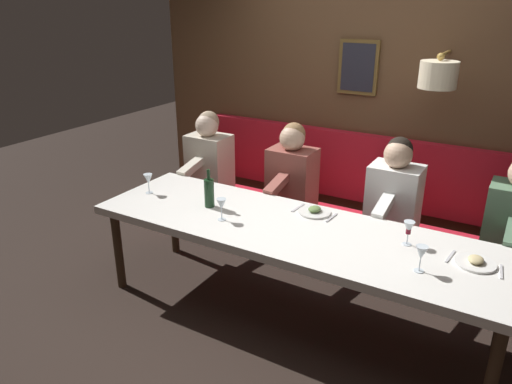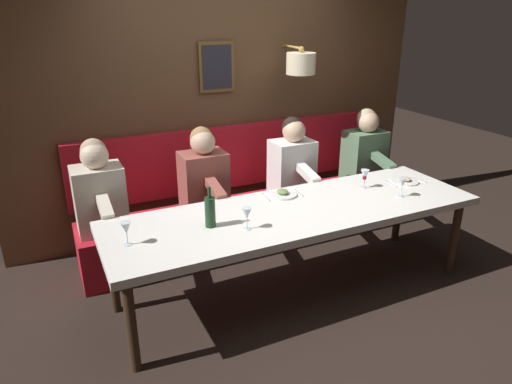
{
  "view_description": "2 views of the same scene",
  "coord_description": "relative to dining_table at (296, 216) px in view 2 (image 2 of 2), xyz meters",
  "views": [
    {
      "loc": [
        -2.75,
        -1.32,
        2.22
      ],
      "look_at": [
        0.05,
        0.33,
        0.92
      ],
      "focal_mm": 33.88,
      "sensor_mm": 36.0,
      "label": 1
    },
    {
      "loc": [
        -2.84,
        1.71,
        2.2
      ],
      "look_at": [
        0.05,
        0.33,
        0.92
      ],
      "focal_mm": 32.52,
      "sensor_mm": 36.0,
      "label": 2
    }
  ],
  "objects": [
    {
      "name": "ground_plane",
      "position": [
        0.0,
        0.0,
        -0.68
      ],
      "size": [
        12.0,
        12.0,
        0.0
      ],
      "primitive_type": "plane",
      "color": "black"
    },
    {
      "name": "dining_table",
      "position": [
        0.0,
        0.0,
        0.0
      ],
      "size": [
        0.9,
        2.97,
        0.74
      ],
      "color": "silver",
      "rests_on": "ground_plane"
    },
    {
      "name": "banquette_bench",
      "position": [
        0.89,
        0.0,
        -0.46
      ],
      "size": [
        0.52,
        3.17,
        0.45
      ],
      "primitive_type": "cube",
      "color": "red",
      "rests_on": "ground_plane"
    },
    {
      "name": "back_wall_panel",
      "position": [
        1.46,
        -0.01,
        0.68
      ],
      "size": [
        0.59,
        4.37,
        2.9
      ],
      "color": "brown",
      "rests_on": "ground_plane"
    },
    {
      "name": "diner_nearest",
      "position": [
        0.88,
        -1.34,
        0.13
      ],
      "size": [
        0.6,
        0.4,
        0.79
      ],
      "color": "#567A5B",
      "rests_on": "banquette_bench"
    },
    {
      "name": "diner_near",
      "position": [
        0.88,
        -0.46,
        0.13
      ],
      "size": [
        0.6,
        0.4,
        0.79
      ],
      "color": "white",
      "rests_on": "banquette_bench"
    },
    {
      "name": "diner_middle",
      "position": [
        0.88,
        0.45,
        0.13
      ],
      "size": [
        0.6,
        0.4,
        0.79
      ],
      "color": "#934C42",
      "rests_on": "banquette_bench"
    },
    {
      "name": "diner_far",
      "position": [
        0.88,
        1.35,
        0.13
      ],
      "size": [
        0.6,
        0.4,
        0.79
      ],
      "color": "beige",
      "rests_on": "banquette_bench"
    },
    {
      "name": "place_setting_0",
      "position": [
        0.29,
        -0.03,
        0.07
      ],
      "size": [
        0.24,
        0.32,
        0.05
      ],
      "color": "silver",
      "rests_on": "dining_table"
    },
    {
      "name": "place_setting_1",
      "position": [
        0.1,
        -1.17,
        0.07
      ],
      "size": [
        0.24,
        0.32,
        0.05
      ],
      "color": "white",
      "rests_on": "dining_table"
    },
    {
      "name": "wine_glass_0",
      "position": [
        0.14,
        -0.76,
        0.17
      ],
      "size": [
        0.07,
        0.07,
        0.16
      ],
      "color": "silver",
      "rests_on": "dining_table"
    },
    {
      "name": "wine_glass_1",
      "position": [
        -0.15,
        0.49,
        0.18
      ],
      "size": [
        0.07,
        0.07,
        0.16
      ],
      "color": "silver",
      "rests_on": "dining_table"
    },
    {
      "name": "wine_glass_2",
      "position": [
        -0.15,
        -0.9,
        0.18
      ],
      "size": [
        0.07,
        0.07,
        0.16
      ],
      "color": "silver",
      "rests_on": "dining_table"
    },
    {
      "name": "wine_glass_3",
      "position": [
        -0.03,
        1.3,
        0.18
      ],
      "size": [
        0.07,
        0.07,
        0.16
      ],
      "color": "silver",
      "rests_on": "dining_table"
    },
    {
      "name": "wine_bottle",
      "position": [
        0.0,
        0.71,
        0.17
      ],
      "size": [
        0.08,
        0.08,
        0.3
      ],
      "color": "#19381E",
      "rests_on": "dining_table"
    }
  ]
}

